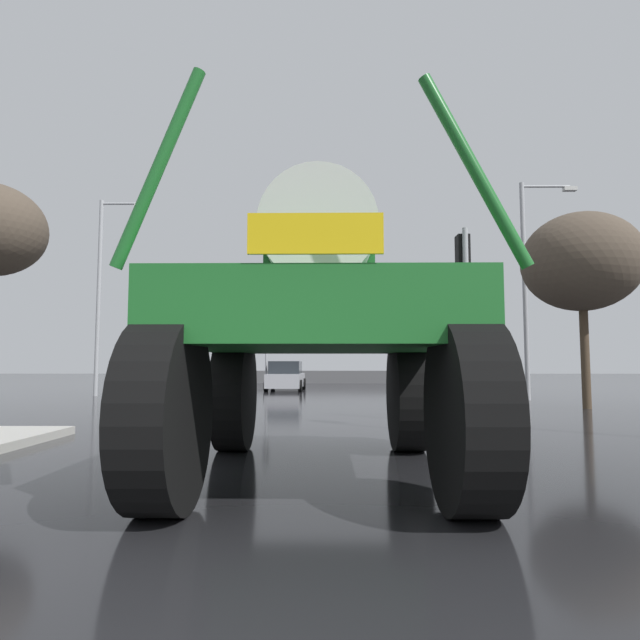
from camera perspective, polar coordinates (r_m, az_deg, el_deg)
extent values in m
plane|color=black|center=(19.79, -2.51, -8.63)|extent=(120.00, 120.00, 0.00)
cylinder|color=black|center=(8.81, -9.00, -7.69)|extent=(0.49, 1.78, 1.78)
cylinder|color=black|center=(8.78, 9.21, -7.70)|extent=(0.49, 1.78, 1.78)
cylinder|color=black|center=(5.22, -15.94, -9.67)|extent=(0.49, 1.78, 1.78)
cylinder|color=black|center=(5.17, 15.29, -9.73)|extent=(0.49, 1.78, 1.78)
cube|color=#1E6B28|center=(6.85, -0.09, -0.27)|extent=(3.27, 4.40, 0.70)
cube|color=#1A5B22|center=(7.43, -0.04, 6.54)|extent=(1.42, 1.12, 1.14)
cylinder|color=silver|center=(6.37, -0.18, 9.27)|extent=(1.32, 1.02, 1.32)
cylinder|color=#1E6B28|center=(5.42, -16.70, 15.10)|extent=(0.85, 0.12, 1.92)
cylinder|color=#1E6B28|center=(5.35, 16.05, 14.90)|extent=(1.02, 0.12, 1.85)
cube|color=yellow|center=(4.75, -0.49, 9.09)|extent=(1.18, 0.04, 0.36)
cube|color=#B7B7BF|center=(28.39, -3.63, -6.37)|extent=(1.82, 4.15, 0.70)
cube|color=#23282D|center=(28.22, -3.65, -5.02)|extent=(1.62, 2.14, 0.64)
cylinder|color=black|center=(29.83, -5.00, -6.72)|extent=(0.20, 0.60, 0.60)
cylinder|color=black|center=(29.67, -1.72, -6.74)|extent=(0.20, 0.60, 0.60)
cylinder|color=black|center=(27.15, -5.72, -6.91)|extent=(0.20, 0.60, 0.60)
cylinder|color=black|center=(26.97, -2.11, -6.94)|extent=(0.20, 0.60, 0.60)
cylinder|color=#A8AAAF|center=(10.92, 15.26, -1.02)|extent=(0.11, 0.11, 4.05)
cube|color=black|center=(11.32, 14.82, 6.54)|extent=(0.24, 0.32, 0.84)
sphere|color=#390503|center=(11.55, 14.55, 7.68)|extent=(0.17, 0.17, 0.17)
sphere|color=#3C2403|center=(11.50, 14.58, 6.36)|extent=(0.17, 0.17, 0.17)
sphere|color=green|center=(11.45, 14.61, 5.04)|extent=(0.17, 0.17, 0.17)
cylinder|color=#A8AAAF|center=(28.32, -5.69, -3.55)|extent=(0.11, 0.11, 3.83)
cube|color=black|center=(28.59, -5.62, -0.77)|extent=(0.24, 0.32, 0.84)
sphere|color=#390503|center=(28.80, -5.57, -0.26)|extent=(0.17, 0.17, 0.17)
sphere|color=#3C2403|center=(28.78, -5.58, -0.79)|extent=(0.17, 0.17, 0.17)
sphere|color=green|center=(28.76, -5.58, -1.33)|extent=(0.17, 0.17, 0.17)
cylinder|color=#A8AAAF|center=(25.45, -22.30, 2.28)|extent=(0.18, 0.18, 8.59)
cylinder|color=#A8AAAF|center=(25.94, -20.22, 11.44)|extent=(1.73, 0.10, 0.10)
cube|color=silver|center=(25.63, -18.38, 11.35)|extent=(0.50, 0.24, 0.16)
cylinder|color=#A8AAAF|center=(22.28, 20.79, 3.00)|extent=(0.18, 0.18, 8.45)
cylinder|color=#A8AAAF|center=(23.49, 22.70, 12.86)|extent=(1.87, 0.10, 0.10)
cube|color=silver|center=(23.82, 24.84, 12.44)|extent=(0.50, 0.24, 0.16)
cylinder|color=#473828|center=(18.65, 26.17, -3.33)|extent=(0.26, 0.26, 3.29)
ellipsoid|color=brown|center=(18.92, 25.85, 5.55)|extent=(3.64, 3.64, 3.10)
cube|color=#59595B|center=(39.09, -0.99, -6.03)|extent=(28.25, 0.24, 0.90)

